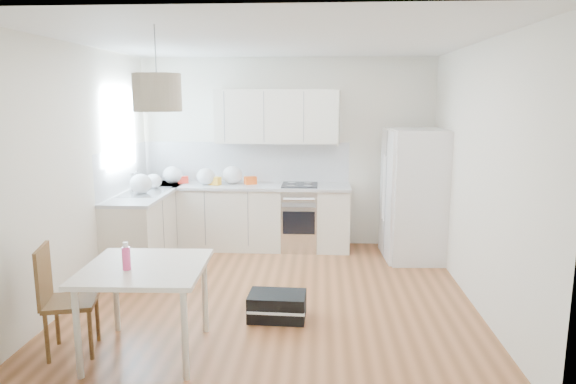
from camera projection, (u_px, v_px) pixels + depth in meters
The scene contains 29 objects.
floor at pixel (275, 295), 5.64m from camera, with size 4.20×4.20×0.00m, color brown.
ceiling at pixel (274, 41), 5.15m from camera, with size 4.20×4.20×0.00m, color white.
wall_back at pixel (287, 153), 7.45m from camera, with size 4.20×4.20×0.00m, color white.
wall_left at pixel (80, 172), 5.52m from camera, with size 4.20×4.20×0.00m, color white.
wall_right at pixel (478, 176), 5.26m from camera, with size 4.20×4.20×0.00m, color white.
window_glassblock at pixel (120, 128), 6.57m from camera, with size 0.02×1.00×1.00m, color #BFE0F9.
cabinets_back at pixel (244, 218), 7.36m from camera, with size 3.00×0.60×0.88m, color silver.
cabinets_left at pixel (148, 227), 6.84m from camera, with size 0.60×1.80×0.88m, color silver.
counter_back at pixel (244, 186), 7.28m from camera, with size 3.02×0.64×0.04m, color #B5B8BA.
counter_left at pixel (147, 193), 6.76m from camera, with size 0.64×1.82×0.04m, color #B5B8BA.
backsplash_back at pixel (246, 162), 7.51m from camera, with size 3.00×0.01×0.58m, color white.
backsplash_left at pixel (123, 169), 6.72m from camera, with size 0.01×1.80×0.58m, color white.
upper_cabinets at pixel (276, 116), 7.21m from camera, with size 1.70×0.32×0.75m, color silver.
range_oven at pixel (300, 218), 7.31m from camera, with size 0.50×0.61×0.88m, color silver, non-canonical shape.
sink at pixel (145, 192), 6.71m from camera, with size 0.50×0.80×0.16m, color silver, non-canonical shape.
refrigerator at pixel (415, 195), 6.80m from camera, with size 0.84×0.87×1.74m, color white, non-canonical shape.
dining_table at pixel (145, 276), 4.25m from camera, with size 1.02×1.02×0.77m.
dining_chair at pixel (71, 299), 4.31m from camera, with size 0.40×0.40×0.94m, color #462C15, non-canonical shape.
drink_bottle at pixel (126, 256), 4.12m from camera, with size 0.07×0.07×0.23m, color #E53F7D.
gym_bag at pixel (277, 306), 5.03m from camera, with size 0.55×0.36×0.26m, color black.
pendant_lamp at pixel (157, 92), 4.05m from camera, with size 0.38×0.38×0.30m, color #C1B294.
grocery_bag_a at pixel (173, 175), 7.34m from camera, with size 0.28×0.24×0.25m, color silver.
grocery_bag_b at pixel (206, 177), 7.24m from camera, with size 0.27×0.23×0.24m, color silver.
grocery_bag_c at pixel (233, 175), 7.31m from camera, with size 0.29×0.24×0.26m, color silver.
grocery_bag_d at pixel (154, 181), 6.99m from camera, with size 0.22×0.19×0.20m, color silver.
grocery_bag_e at pixel (141, 184), 6.58m from camera, with size 0.29×0.24×0.26m, color silver.
snack_orange at pixel (250, 180), 7.30m from camera, with size 0.16×0.10×0.11m, color #E55114.
snack_yellow at pixel (215, 181), 7.25m from camera, with size 0.17×0.10×0.11m, color gold.
snack_red at pixel (183, 180), 7.38m from camera, with size 0.15×0.09×0.10m, color red.
Camera 1 is at (0.48, -5.32, 2.15)m, focal length 32.00 mm.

